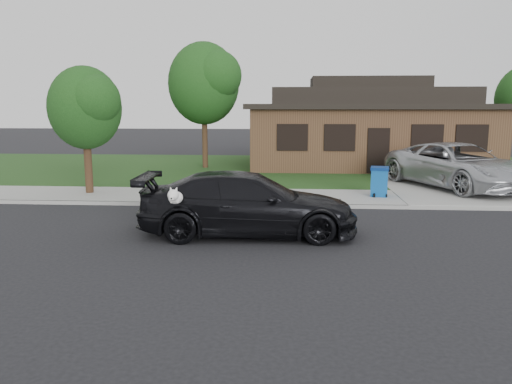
{
  "coord_description": "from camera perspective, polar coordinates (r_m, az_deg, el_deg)",
  "views": [
    {
      "loc": [
        -0.08,
        -12.55,
        3.28
      ],
      "look_at": [
        -0.95,
        0.05,
        1.1
      ],
      "focal_mm": 35.0,
      "sensor_mm": 36.0,
      "label": 1
    }
  ],
  "objects": [
    {
      "name": "recycling_bin",
      "position": [
        18.21,
        13.92,
        1.19
      ],
      "size": [
        0.73,
        0.73,
        1.04
      ],
      "rotation": [
        0.0,
        0.0,
        -0.19
      ],
      "color": "#0D4C95",
      "rests_on": "sidewalk"
    },
    {
      "name": "tree_2",
      "position": [
        19.12,
        -18.74,
        9.25
      ],
      "size": [
        2.73,
        2.6,
        4.59
      ],
      "color": "#332114",
      "rests_on": "ground"
    },
    {
      "name": "minivan",
      "position": [
        20.89,
        22.04,
        2.83
      ],
      "size": [
        5.17,
        6.86,
        1.73
      ],
      "primitive_type": "imported",
      "rotation": [
        0.0,
        0.0,
        0.42
      ],
      "color": "#ADB0B5",
      "rests_on": "driveway"
    },
    {
      "name": "sedan",
      "position": [
        12.79,
        -0.95,
        -1.36
      ],
      "size": [
        5.64,
        2.74,
        1.61
      ],
      "rotation": [
        0.0,
        0.0,
        1.61
      ],
      "color": "black",
      "rests_on": "ground"
    },
    {
      "name": "sidewalk",
      "position": [
        17.85,
        4.16,
        -0.62
      ],
      "size": [
        60.0,
        3.0,
        0.12
      ],
      "primitive_type": "cube",
      "color": "gray",
      "rests_on": "ground"
    },
    {
      "name": "ground",
      "position": [
        12.98,
        4.2,
        -4.88
      ],
      "size": [
        120.0,
        120.0,
        0.0
      ],
      "primitive_type": "plane",
      "color": "black",
      "rests_on": "ground"
    },
    {
      "name": "tree_0",
      "position": [
        25.81,
        -5.66,
        12.42
      ],
      "size": [
        3.78,
        3.6,
        6.34
      ],
      "color": "#332114",
      "rests_on": "ground"
    },
    {
      "name": "lawn",
      "position": [
        25.76,
        4.12,
        2.61
      ],
      "size": [
        60.0,
        13.0,
        0.13
      ],
      "primitive_type": "cube",
      "color": "#193814",
      "rests_on": "ground"
    },
    {
      "name": "house",
      "position": [
        27.87,
        12.48,
        7.22
      ],
      "size": [
        12.6,
        8.6,
        4.65
      ],
      "color": "#422B1C",
      "rests_on": "ground"
    },
    {
      "name": "curb",
      "position": [
        16.38,
        4.17,
        -1.57
      ],
      "size": [
        60.0,
        0.12,
        0.12
      ],
      "primitive_type": "cube",
      "color": "gray",
      "rests_on": "ground"
    },
    {
      "name": "driveway",
      "position": [
        23.58,
        18.87,
        1.45
      ],
      "size": [
        4.5,
        13.0,
        0.14
      ],
      "primitive_type": "cube",
      "color": "gray",
      "rests_on": "ground"
    }
  ]
}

